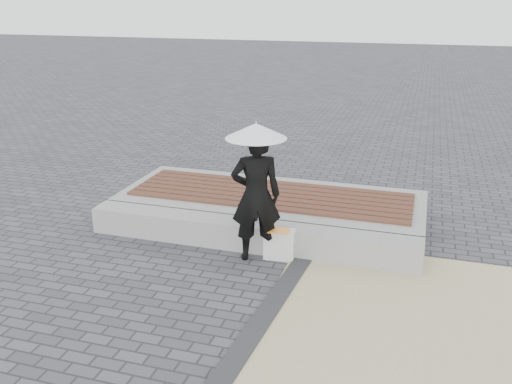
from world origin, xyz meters
TOP-DOWN VIEW (x-y plane):
  - ground at (0.00, 0.00)m, footprint 80.00×80.00m
  - terrazzo_zone at (3.20, -0.50)m, footprint 5.00×5.00m
  - edging_band at (0.75, -0.50)m, footprint 0.61×5.20m
  - seating_ledge at (0.00, 1.60)m, footprint 5.00×0.45m
  - timber_platform at (0.00, 2.80)m, footprint 5.00×2.00m
  - timber_decking at (0.00, 2.80)m, footprint 4.60×1.40m
  - woman at (0.22, 1.28)m, footprint 0.81×0.67m
  - parasol at (0.22, 1.28)m, footprint 0.83×0.83m
  - handbag at (-0.04, 1.72)m, footprint 0.32×0.22m
  - canvas_tote at (0.54, 1.35)m, footprint 0.44×0.20m
  - magazine at (0.54, 1.30)m, footprint 0.33×0.26m

SIDE VIEW (x-z plane):
  - ground at x=0.00m, z-range 0.00..0.00m
  - terrazzo_zone at x=3.20m, z-range 0.00..0.02m
  - edging_band at x=0.75m, z-range 0.00..0.04m
  - seating_ledge at x=0.00m, z-range 0.00..0.40m
  - timber_platform at x=0.00m, z-range 0.00..0.40m
  - canvas_tote at x=0.54m, z-range 0.00..0.45m
  - timber_decking at x=0.00m, z-range 0.40..0.44m
  - magazine at x=0.54m, z-range 0.45..0.46m
  - handbag at x=-0.04m, z-range 0.40..0.61m
  - woman at x=0.22m, z-range 0.00..1.89m
  - parasol at x=0.22m, z-range 1.33..2.39m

